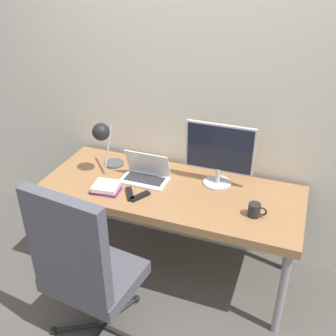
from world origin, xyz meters
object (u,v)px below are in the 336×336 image
desk_lamp (103,138)px  mug (255,210)px  game_controller (103,188)px  laptop (146,174)px  book_stack (106,188)px  office_chair (83,266)px  monitor (219,152)px

desk_lamp → mug: bearing=-8.1°
desk_lamp → game_controller: (0.09, -0.23, -0.26)m
laptop → book_stack: (-0.19, -0.23, -0.02)m
desk_lamp → mug: desk_lamp is taller
desk_lamp → office_chair: size_ratio=0.35×
book_stack → desk_lamp: bearing=117.9°
game_controller → office_chair: bearing=-72.8°
office_chair → game_controller: size_ratio=7.31×
monitor → office_chair: size_ratio=0.41×
monitor → book_stack: (-0.68, -0.37, -0.22)m
mug → book_stack: bearing=-176.0°
game_controller → mug: bearing=3.8°
desk_lamp → book_stack: (0.12, -0.23, -0.26)m
desk_lamp → game_controller: bearing=-67.5°
laptop → office_chair: bearing=-92.8°
desk_lamp → mug: 1.15m
office_chair → mug: bearing=37.8°
monitor → office_chair: (-0.53, -0.95, -0.36)m
mug → game_controller: size_ratio=0.74×
office_chair → book_stack: (-0.15, 0.58, 0.14)m
monitor → desk_lamp: (-0.80, -0.14, 0.04)m
laptop → office_chair: (-0.04, -0.81, -0.16)m
office_chair → desk_lamp: bearing=108.7°
office_chair → mug: office_chair is taller
desk_lamp → mug: (1.11, -0.16, -0.24)m
monitor → game_controller: bearing=-152.9°
office_chair → book_stack: size_ratio=5.82×
office_chair → game_controller: 0.62m
book_stack → mug: bearing=4.0°
laptop → game_controller: bearing=-133.9°
office_chair → game_controller: (-0.18, 0.58, 0.14)m
office_chair → book_stack: 0.62m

